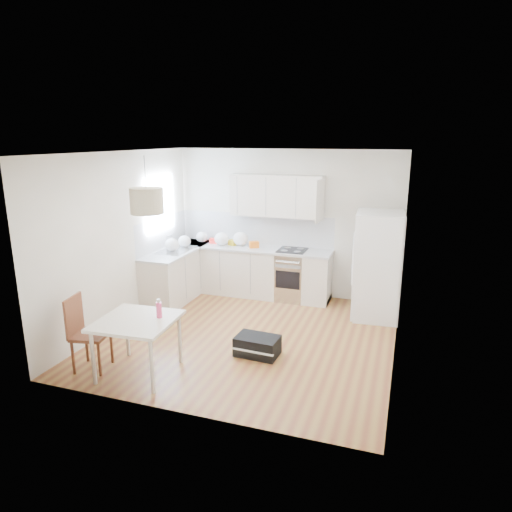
% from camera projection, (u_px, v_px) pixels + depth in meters
% --- Properties ---
extents(floor, '(4.20, 4.20, 0.00)m').
position_uv_depth(floor, '(249.00, 336.00, 6.87)').
color(floor, brown).
rests_on(floor, ground).
extents(ceiling, '(4.20, 4.20, 0.00)m').
position_uv_depth(ceiling, '(248.00, 152.00, 6.19)').
color(ceiling, white).
rests_on(ceiling, wall_back).
extents(wall_back, '(4.20, 0.00, 4.20)m').
position_uv_depth(wall_back, '(286.00, 223.00, 8.45)').
color(wall_back, beige).
rests_on(wall_back, floor).
extents(wall_left, '(0.00, 4.20, 4.20)m').
position_uv_depth(wall_left, '(123.00, 239.00, 7.18)').
color(wall_left, beige).
rests_on(wall_left, floor).
extents(wall_right, '(0.00, 4.20, 4.20)m').
position_uv_depth(wall_right, '(401.00, 261.00, 5.88)').
color(wall_right, beige).
rests_on(wall_right, floor).
extents(window_glassblock, '(0.02, 1.00, 1.00)m').
position_uv_depth(window_glassblock, '(160.00, 204.00, 8.13)').
color(window_glassblock, '#BFE0F9').
rests_on(window_glassblock, wall_left).
extents(cabinets_back, '(3.00, 0.60, 0.88)m').
position_uv_depth(cabinets_back, '(251.00, 272.00, 8.59)').
color(cabinets_back, beige).
rests_on(cabinets_back, floor).
extents(cabinets_left, '(0.60, 1.80, 0.88)m').
position_uv_depth(cabinets_left, '(179.00, 275.00, 8.42)').
color(cabinets_left, beige).
rests_on(cabinets_left, floor).
extents(counter_back, '(3.02, 0.64, 0.04)m').
position_uv_depth(counter_back, '(251.00, 248.00, 8.48)').
color(counter_back, '#A9ABAD').
rests_on(counter_back, cabinets_back).
extents(counter_left, '(0.64, 1.82, 0.04)m').
position_uv_depth(counter_left, '(178.00, 250.00, 8.30)').
color(counter_left, '#A9ABAD').
rests_on(counter_left, cabinets_left).
extents(backsplash_back, '(3.00, 0.01, 0.58)m').
position_uv_depth(backsplash_back, '(256.00, 229.00, 8.67)').
color(backsplash_back, white).
rests_on(backsplash_back, wall_back).
extents(backsplash_left, '(0.01, 1.80, 0.58)m').
position_uv_depth(backsplash_left, '(162.00, 233.00, 8.31)').
color(backsplash_left, white).
rests_on(backsplash_left, wall_left).
extents(upper_cabinets, '(1.70, 0.32, 0.75)m').
position_uv_depth(upper_cabinets, '(276.00, 196.00, 8.22)').
color(upper_cabinets, beige).
rests_on(upper_cabinets, wall_back).
extents(range_oven, '(0.50, 0.61, 0.88)m').
position_uv_depth(range_oven, '(292.00, 276.00, 8.35)').
color(range_oven, '#BABBBE').
rests_on(range_oven, floor).
extents(sink, '(0.50, 0.80, 0.16)m').
position_uv_depth(sink, '(176.00, 250.00, 8.25)').
color(sink, '#BABBBE').
rests_on(sink, counter_left).
extents(refrigerator, '(0.90, 0.93, 1.75)m').
position_uv_depth(refrigerator, '(379.00, 265.00, 7.43)').
color(refrigerator, white).
rests_on(refrigerator, floor).
extents(dining_table, '(0.97, 0.97, 0.73)m').
position_uv_depth(dining_table, '(137.00, 325.00, 5.63)').
color(dining_table, beige).
rests_on(dining_table, floor).
extents(dining_chair, '(0.48, 0.48, 0.97)m').
position_uv_depth(dining_chair, '(91.00, 333.00, 5.79)').
color(dining_chair, '#532A19').
rests_on(dining_chair, floor).
extents(drink_bottle, '(0.08, 0.08, 0.24)m').
position_uv_depth(drink_bottle, '(159.00, 308.00, 5.64)').
color(drink_bottle, '#F04278').
rests_on(drink_bottle, dining_table).
extents(gym_bag, '(0.60, 0.41, 0.27)m').
position_uv_depth(gym_bag, '(257.00, 346.00, 6.24)').
color(gym_bag, black).
rests_on(gym_bag, floor).
extents(pendant_lamp, '(0.49, 0.49, 0.30)m').
position_uv_depth(pendant_lamp, '(147.00, 201.00, 5.32)').
color(pendant_lamp, beige).
rests_on(pendant_lamp, ceiling).
extents(grocery_bag_a, '(0.23, 0.20, 0.21)m').
position_uv_depth(grocery_bag_a, '(202.00, 237.00, 8.82)').
color(grocery_bag_a, white).
rests_on(grocery_bag_a, counter_back).
extents(grocery_bag_b, '(0.27, 0.23, 0.25)m').
position_uv_depth(grocery_bag_b, '(222.00, 239.00, 8.57)').
color(grocery_bag_b, white).
rests_on(grocery_bag_b, counter_back).
extents(grocery_bag_c, '(0.29, 0.25, 0.26)m').
position_uv_depth(grocery_bag_c, '(241.00, 239.00, 8.54)').
color(grocery_bag_c, white).
rests_on(grocery_bag_c, counter_back).
extents(grocery_bag_d, '(0.24, 0.20, 0.21)m').
position_uv_depth(grocery_bag_d, '(184.00, 241.00, 8.47)').
color(grocery_bag_d, white).
rests_on(grocery_bag_d, counter_back).
extents(grocery_bag_e, '(0.26, 0.22, 0.23)m').
position_uv_depth(grocery_bag_e, '(172.00, 245.00, 8.15)').
color(grocery_bag_e, white).
rests_on(grocery_bag_e, counter_left).
extents(snack_orange, '(0.20, 0.18, 0.12)m').
position_uv_depth(snack_orange, '(254.00, 245.00, 8.41)').
color(snack_orange, orange).
rests_on(snack_orange, counter_back).
extents(snack_yellow, '(0.17, 0.15, 0.10)m').
position_uv_depth(snack_yellow, '(232.00, 243.00, 8.61)').
color(snack_yellow, yellow).
rests_on(snack_yellow, counter_back).
extents(snack_red, '(0.16, 0.11, 0.10)m').
position_uv_depth(snack_red, '(214.00, 241.00, 8.76)').
color(snack_red, red).
rests_on(snack_red, counter_back).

